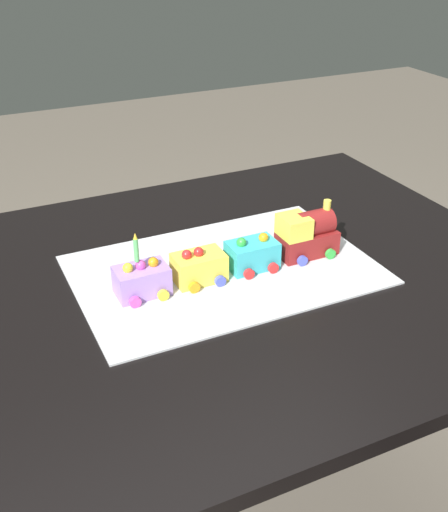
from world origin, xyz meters
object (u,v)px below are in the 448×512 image
object	(u,v)px
cake_car_caboose_lavender	(142,281)
birthday_candle	(137,249)
dining_table	(196,326)
cake_car_gondola_turquoise	(253,255)
cake_car_tanker_lemon	(200,268)
cake_locomotive	(308,235)

from	to	relation	value
cake_car_caboose_lavender	birthday_candle	size ratio (longest dim) A/B	1.71
dining_table	cake_car_caboose_lavender	world-z (taller)	cake_car_caboose_lavender
cake_car_gondola_turquoise	dining_table	bearing A→B (deg)	-1.79
cake_car_tanker_lemon	cake_car_gondola_turquoise	bearing A→B (deg)	180.00
cake_locomotive	cake_car_tanker_lemon	bearing A→B (deg)	0.00
cake_car_gondola_turquoise	birthday_candle	bearing A→B (deg)	-0.00
dining_table	cake_car_gondola_turquoise	distance (m)	0.19
cake_car_gondola_turquoise	birthday_candle	distance (m)	0.25
cake_car_tanker_lemon	birthday_candle	world-z (taller)	birthday_candle
dining_table	cake_car_tanker_lemon	distance (m)	0.14
cake_car_tanker_lemon	birthday_candle	distance (m)	0.14
dining_table	cake_car_tanker_lemon	world-z (taller)	cake_car_tanker_lemon
dining_table	cake_car_gondola_turquoise	world-z (taller)	cake_car_gondola_turquoise
birthday_candle	cake_car_tanker_lemon	bearing A→B (deg)	180.00
dining_table	cake_locomotive	world-z (taller)	cake_locomotive
cake_car_tanker_lemon	birthday_candle	size ratio (longest dim) A/B	1.71
cake_car_tanker_lemon	cake_car_caboose_lavender	distance (m)	0.12
cake_car_caboose_lavender	cake_car_gondola_turquoise	bearing A→B (deg)	180.00
cake_car_gondola_turquoise	birthday_candle	size ratio (longest dim) A/B	1.71
cake_car_caboose_lavender	birthday_candle	bearing A→B (deg)	-0.00
cake_car_tanker_lemon	birthday_candle	xyz separation A→B (m)	(0.12, -0.00, 0.07)
dining_table	cake_car_caboose_lavender	xyz separation A→B (m)	(0.11, 0.00, 0.14)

